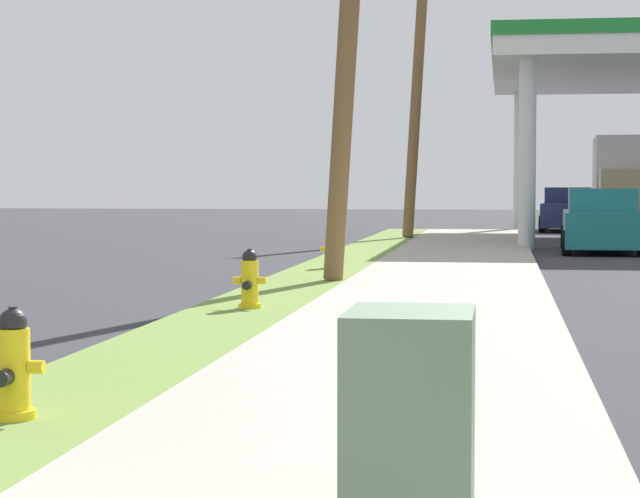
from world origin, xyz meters
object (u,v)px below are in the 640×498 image
fire_hydrant_third (331,250)px  utility_cabinet (410,463)px  car_navy_by_near_pump (568,211)px  car_teal_by_far_pump (601,223)px  fire_hydrant_second (250,282)px  truck_tan_at_forecourt (628,191)px  fire_hydrant_nearest (13,370)px  utility_pole_background (417,93)px  utility_pole_midground (349,15)px

fire_hydrant_third → utility_cabinet: utility_cabinet is taller
car_navy_by_near_pump → car_teal_by_far_pump: 14.00m
fire_hydrant_second → truck_tan_at_forecourt: size_ratio=0.11×
fire_hydrant_second → fire_hydrant_third: 7.54m
fire_hydrant_nearest → utility_pole_background: utility_pole_background is taller
fire_hydrant_nearest → utility_pole_midground: size_ratio=0.09×
fire_hydrant_nearest → utility_pole_background: bearing=88.6°
fire_hydrant_second → utility_cabinet: utility_cabinet is taller
fire_hydrant_nearest → utility_pole_background: (0.70, 28.81, 3.94)m
utility_pole_midground → utility_cabinet: utility_pole_midground is taller
car_navy_by_near_pump → fire_hydrant_third: bearing=-103.9°
utility_pole_midground → car_teal_by_far_pump: (4.85, 11.75, -3.60)m
fire_hydrant_nearest → fire_hydrant_second: bearing=89.5°
car_navy_by_near_pump → truck_tan_at_forecourt: 7.52m
fire_hydrant_third → utility_pole_background: size_ratio=0.09×
car_navy_by_near_pump → car_teal_by_far_pump: (0.05, -14.00, 0.00)m
car_navy_by_near_pump → car_teal_by_far_pump: bearing=-89.8°
fire_hydrant_second → utility_pole_midground: utility_pole_midground is taller
fire_hydrant_third → car_teal_by_far_pump: 10.08m
car_navy_by_near_pump → utility_pole_background: bearing=-120.0°
fire_hydrant_nearest → car_navy_by_near_pump: size_ratio=0.16×
fire_hydrant_second → utility_pole_background: utility_pole_background is taller
fire_hydrant_third → car_navy_by_near_pump: 23.06m
utility_pole_midground → utility_pole_background: size_ratio=0.98×
fire_hydrant_third → utility_pole_midground: utility_pole_midground is taller
utility_pole_midground → car_navy_by_near_pump: 26.44m
fire_hydrant_third → utility_cabinet: bearing=-81.2°
fire_hydrant_third → car_navy_by_near_pump: bearing=76.1°
car_teal_by_far_pump → utility_pole_background: bearing=132.0°
fire_hydrant_second → utility_cabinet: bearing=-75.2°
fire_hydrant_third → car_teal_by_far_pump: (5.59, 8.38, 0.28)m
fire_hydrant_nearest → truck_tan_at_forecourt: bearing=76.9°
utility_cabinet → truck_tan_at_forecourt: size_ratio=0.17×
fire_hydrant_third → car_navy_by_near_pump: (5.54, 22.38, 0.28)m
car_navy_by_near_pump → car_teal_by_far_pump: size_ratio=1.01×
fire_hydrant_nearest → utility_cabinet: bearing=-47.3°
utility_pole_midground → truck_tan_at_forecourt: size_ratio=1.27×
fire_hydrant_nearest → fire_hydrant_third: same height
fire_hydrant_nearest → car_teal_by_far_pump: 24.00m
fire_hydrant_nearest → car_teal_by_far_pump: size_ratio=0.16×
fire_hydrant_nearest → utility_cabinet: size_ratio=0.69×
fire_hydrant_second → utility_pole_background: bearing=88.3°
utility_cabinet → car_teal_by_far_pump: car_teal_by_far_pump is taller
fire_hydrant_second → utility_cabinet: size_ratio=0.69×
utility_pole_background → fire_hydrant_second: bearing=-91.7°
utility_cabinet → car_teal_by_far_pump: size_ratio=0.24×
utility_pole_midground → fire_hydrant_nearest: bearing=-94.0°
car_navy_by_near_pump → utility_pole_midground: bearing=-100.6°
utility_cabinet → utility_pole_background: bearing=93.8°
utility_pole_midground → car_teal_by_far_pump: 13.21m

